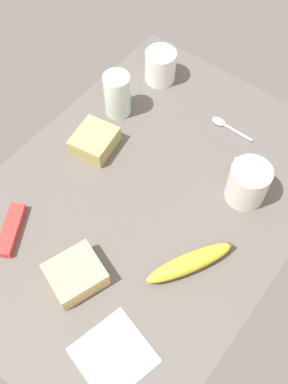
{
  "coord_description": "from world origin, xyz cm",
  "views": [
    {
      "loc": [
        -39.6,
        -31.07,
        87.13
      ],
      "look_at": [
        0.0,
        0.0,
        5.0
      ],
      "focal_mm": 41.6,
      "sensor_mm": 36.0,
      "label": 1
    }
  ],
  "objects_px": {
    "coffee_mug_black": "(160,66)",
    "sandwich_main": "(95,141)",
    "snack_bar": "(11,230)",
    "glass_of_milk": "(117,96)",
    "paper_napkin": "(114,355)",
    "coffee_mug_milky": "(248,183)",
    "spoon": "(226,125)",
    "sandwich_side": "(76,274)",
    "banana": "(190,263)"
  },
  "relations": [
    {
      "from": "coffee_mug_black",
      "to": "sandwich_main",
      "type": "distance_m",
      "value": 0.28
    },
    {
      "from": "coffee_mug_black",
      "to": "snack_bar",
      "type": "height_order",
      "value": "coffee_mug_black"
    },
    {
      "from": "glass_of_milk",
      "to": "paper_napkin",
      "type": "distance_m",
      "value": 0.6
    },
    {
      "from": "coffee_mug_milky",
      "to": "coffee_mug_black",
      "type": "bearing_deg",
      "value": 64.55
    },
    {
      "from": "spoon",
      "to": "sandwich_main",
      "type": "bearing_deg",
      "value": 139.28
    },
    {
      "from": "paper_napkin",
      "to": "coffee_mug_milky",
      "type": "bearing_deg",
      "value": -0.86
    },
    {
      "from": "glass_of_milk",
      "to": "sandwich_side",
      "type": "bearing_deg",
      "value": -150.79
    },
    {
      "from": "banana",
      "to": "spoon",
      "type": "xyz_separation_m",
      "value": [
        0.36,
        0.14,
        -0.02
      ]
    },
    {
      "from": "sandwich_main",
      "to": "sandwich_side",
      "type": "relative_size",
      "value": 0.88
    },
    {
      "from": "coffee_mug_milky",
      "to": "spoon",
      "type": "distance_m",
      "value": 0.2
    },
    {
      "from": "sandwich_main",
      "to": "sandwich_side",
      "type": "height_order",
      "value": "same"
    },
    {
      "from": "sandwich_main",
      "to": "spoon",
      "type": "height_order",
      "value": "sandwich_main"
    },
    {
      "from": "sandwich_main",
      "to": "banana",
      "type": "bearing_deg",
      "value": -107.59
    },
    {
      "from": "sandwich_main",
      "to": "paper_napkin",
      "type": "bearing_deg",
      "value": -134.63
    },
    {
      "from": "sandwich_main",
      "to": "banana",
      "type": "height_order",
      "value": "sandwich_main"
    },
    {
      "from": "coffee_mug_black",
      "to": "glass_of_milk",
      "type": "height_order",
      "value": "glass_of_milk"
    },
    {
      "from": "coffee_mug_milky",
      "to": "spoon",
      "type": "height_order",
      "value": "coffee_mug_milky"
    },
    {
      "from": "banana",
      "to": "coffee_mug_black",
      "type": "bearing_deg",
      "value": 43.43
    },
    {
      "from": "coffee_mug_milky",
      "to": "snack_bar",
      "type": "distance_m",
      "value": 0.51
    },
    {
      "from": "snack_bar",
      "to": "paper_napkin",
      "type": "relative_size",
      "value": 0.95
    },
    {
      "from": "paper_napkin",
      "to": "banana",
      "type": "bearing_deg",
      "value": -2.25
    },
    {
      "from": "sandwich_side",
      "to": "coffee_mug_black",
      "type": "bearing_deg",
      "value": 20.59
    },
    {
      "from": "sandwich_side",
      "to": "banana",
      "type": "relative_size",
      "value": 0.69
    },
    {
      "from": "coffee_mug_black",
      "to": "sandwich_side",
      "type": "xyz_separation_m",
      "value": [
        -0.55,
        -0.21,
        -0.02
      ]
    },
    {
      "from": "coffee_mug_milky",
      "to": "banana",
      "type": "bearing_deg",
      "value": -179.39
    },
    {
      "from": "spoon",
      "to": "coffee_mug_milky",
      "type": "bearing_deg",
      "value": -135.66
    },
    {
      "from": "glass_of_milk",
      "to": "spoon",
      "type": "distance_m",
      "value": 0.28
    },
    {
      "from": "snack_bar",
      "to": "sandwich_main",
      "type": "bearing_deg",
      "value": -28.1
    },
    {
      "from": "spoon",
      "to": "glass_of_milk",
      "type": "bearing_deg",
      "value": 117.12
    },
    {
      "from": "coffee_mug_black",
      "to": "paper_napkin",
      "type": "distance_m",
      "value": 0.72
    },
    {
      "from": "sandwich_side",
      "to": "snack_bar",
      "type": "bearing_deg",
      "value": 92.64
    },
    {
      "from": "glass_of_milk",
      "to": "banana",
      "type": "xyz_separation_m",
      "value": [
        -0.23,
        -0.38,
        -0.03
      ]
    },
    {
      "from": "banana",
      "to": "paper_napkin",
      "type": "bearing_deg",
      "value": 177.75
    },
    {
      "from": "coffee_mug_black",
      "to": "glass_of_milk",
      "type": "bearing_deg",
      "value": 174.95
    },
    {
      "from": "banana",
      "to": "paper_napkin",
      "type": "xyz_separation_m",
      "value": [
        -0.23,
        0.01,
        -0.02
      ]
    },
    {
      "from": "coffee_mug_milky",
      "to": "spoon",
      "type": "relative_size",
      "value": 0.92
    },
    {
      "from": "coffee_mug_milky",
      "to": "paper_napkin",
      "type": "xyz_separation_m",
      "value": [
        -0.44,
        0.01,
        -0.05
      ]
    },
    {
      "from": "coffee_mug_milky",
      "to": "sandwich_side",
      "type": "relative_size",
      "value": 0.84
    },
    {
      "from": "sandwich_side",
      "to": "glass_of_milk",
      "type": "distance_m",
      "value": 0.45
    },
    {
      "from": "paper_napkin",
      "to": "spoon",
      "type": "bearing_deg",
      "value": 12.75
    },
    {
      "from": "banana",
      "to": "sandwich_main",
      "type": "bearing_deg",
      "value": 72.41
    },
    {
      "from": "glass_of_milk",
      "to": "snack_bar",
      "type": "xyz_separation_m",
      "value": [
        -0.4,
        -0.04,
        -0.04
      ]
    },
    {
      "from": "sandwich_main",
      "to": "snack_bar",
      "type": "height_order",
      "value": "sandwich_main"
    },
    {
      "from": "snack_bar",
      "to": "sandwich_side",
      "type": "bearing_deg",
      "value": -117.67
    },
    {
      "from": "coffee_mug_milky",
      "to": "glass_of_milk",
      "type": "height_order",
      "value": "glass_of_milk"
    },
    {
      "from": "sandwich_main",
      "to": "sandwich_side",
      "type": "distance_m",
      "value": 0.33
    },
    {
      "from": "banana",
      "to": "spoon",
      "type": "relative_size",
      "value": 1.6
    },
    {
      "from": "coffee_mug_black",
      "to": "sandwich_main",
      "type": "height_order",
      "value": "coffee_mug_black"
    },
    {
      "from": "banana",
      "to": "spoon",
      "type": "distance_m",
      "value": 0.38
    },
    {
      "from": "banana",
      "to": "snack_bar",
      "type": "bearing_deg",
      "value": 116.21
    }
  ]
}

